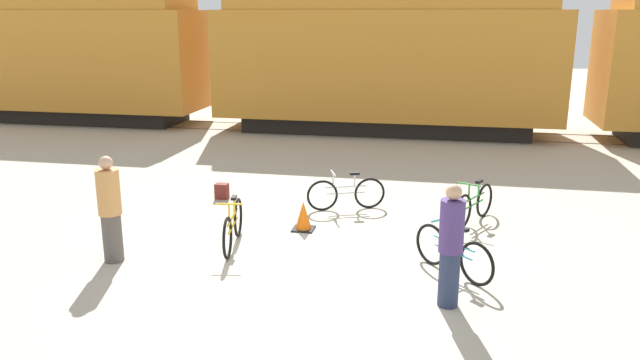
% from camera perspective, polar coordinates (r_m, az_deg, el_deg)
% --- Properties ---
extents(ground_plane, '(80.00, 80.00, 0.00)m').
position_cam_1_polar(ground_plane, '(10.01, -1.22, -8.21)').
color(ground_plane, '#B2A893').
extents(freight_train, '(35.91, 3.03, 5.48)m').
position_cam_1_polar(freight_train, '(21.24, 6.07, 12.06)').
color(freight_train, black).
rests_on(freight_train, ground_plane).
extents(rail_near, '(47.91, 0.07, 0.01)m').
position_cam_1_polar(rail_near, '(20.87, 5.66, 4.07)').
color(rail_near, '#4C4238').
rests_on(rail_near, ground_plane).
extents(rail_far, '(47.91, 0.07, 0.01)m').
position_cam_1_polar(rail_far, '(22.27, 6.05, 4.76)').
color(rail_far, '#4C4238').
rests_on(rail_far, ground_plane).
extents(bicycle_silver, '(1.55, 0.65, 0.81)m').
position_cam_1_polar(bicycle_silver, '(12.87, 2.40, -1.23)').
color(bicycle_silver, black).
rests_on(bicycle_silver, ground_plane).
extents(bicycle_green, '(0.79, 1.47, 0.84)m').
position_cam_1_polar(bicycle_green, '(12.42, 13.90, -2.22)').
color(bicycle_green, black).
rests_on(bicycle_green, ground_plane).
extents(bicycle_yellow, '(0.46, 1.77, 0.88)m').
position_cam_1_polar(bicycle_yellow, '(10.93, -7.96, -4.19)').
color(bicycle_yellow, black).
rests_on(bicycle_yellow, ground_plane).
extents(bicycle_teal, '(1.21, 1.20, 0.84)m').
position_cam_1_polar(bicycle_teal, '(9.93, 12.06, -6.49)').
color(bicycle_teal, black).
rests_on(bicycle_teal, ground_plane).
extents(person_in_tan, '(0.37, 0.37, 1.77)m').
position_cam_1_polar(person_in_tan, '(10.61, -18.65, -2.59)').
color(person_in_tan, '#514C47').
rests_on(person_in_tan, ground_plane).
extents(person_in_purple, '(0.34, 0.34, 1.76)m').
position_cam_1_polar(person_in_purple, '(8.71, 11.86, -5.91)').
color(person_in_purple, '#283351').
rests_on(person_in_purple, ground_plane).
extents(backpack, '(0.28, 0.20, 0.34)m').
position_cam_1_polar(backpack, '(13.83, -8.96, -1.01)').
color(backpack, maroon).
rests_on(backpack, ground_plane).
extents(traffic_cone, '(0.40, 0.40, 0.55)m').
position_cam_1_polar(traffic_cone, '(11.71, -1.53, -3.37)').
color(traffic_cone, black).
rests_on(traffic_cone, ground_plane).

